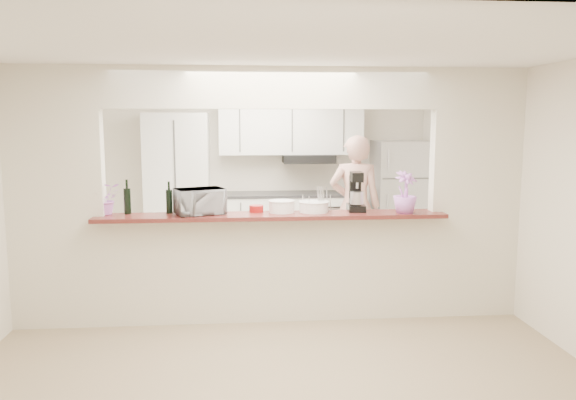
{
  "coord_description": "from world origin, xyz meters",
  "views": [
    {
      "loc": [
        -0.31,
        -5.43,
        1.98
      ],
      "look_at": [
        0.19,
        0.3,
        1.17
      ],
      "focal_mm": 35.0,
      "sensor_mm": 36.0,
      "label": 1
    }
  ],
  "objects": [
    {
      "name": "person",
      "position": [
        1.16,
        1.58,
        0.9
      ],
      "size": [
        0.72,
        0.54,
        1.8
      ],
      "primitive_type": "imported",
      "rotation": [
        0.0,
        0.0,
        2.96
      ],
      "color": "tan",
      "rests_on": "floor"
    },
    {
      "name": "toaster_oven",
      "position": [
        -0.7,
        -0.01,
        1.22
      ],
      "size": [
        0.53,
        0.45,
        0.25
      ],
      "primitive_type": "imported",
      "rotation": [
        0.0,
        0.0,
        0.37
      ],
      "color": "#9E9EA2",
      "rests_on": "bar_counter"
    },
    {
      "name": "tile_overlay",
      "position": [
        0.0,
        1.55,
        0.01
      ],
      "size": [
        5.0,
        2.9,
        0.01
      ],
      "primitive_type": "cube",
      "color": "beige",
      "rests_on": "floor"
    },
    {
      "name": "kitchen_cabinets",
      "position": [
        -0.19,
        2.72,
        0.97
      ],
      "size": [
        3.15,
        0.62,
        2.25
      ],
      "color": "silver",
      "rests_on": "floor"
    },
    {
      "name": "wine_bottle_a",
      "position": [
        -1.4,
        0.06,
        1.22
      ],
      "size": [
        0.07,
        0.07,
        0.34
      ],
      "color": "black",
      "rests_on": "bar_counter"
    },
    {
      "name": "tan_bowl",
      "position": [
        0.4,
        -0.03,
        1.12
      ],
      "size": [
        0.13,
        0.13,
        0.06
      ],
      "primitive_type": "cylinder",
      "color": "#CEB291",
      "rests_on": "bar_counter"
    },
    {
      "name": "flower_left",
      "position": [
        -1.6,
        0.05,
        1.24
      ],
      "size": [
        0.35,
        0.33,
        0.31
      ],
      "primitive_type": "imported",
      "rotation": [
        0.0,
        0.0,
        0.39
      ],
      "color": "#DB74C3",
      "rests_on": "bar_counter"
    },
    {
      "name": "wine_bottle_b",
      "position": [
        -1.0,
        0.07,
        1.21
      ],
      "size": [
        0.06,
        0.06,
        0.31
      ],
      "color": "black",
      "rests_on": "bar_counter"
    },
    {
      "name": "utensil_caddy",
      "position": [
        0.45,
        0.05,
        1.19
      ],
      "size": [
        0.3,
        0.24,
        0.25
      ],
      "color": "silver",
      "rests_on": "bar_counter"
    },
    {
      "name": "refrigerator",
      "position": [
        2.05,
        2.65,
        0.85
      ],
      "size": [
        0.75,
        0.7,
        1.7
      ],
      "primitive_type": "cube",
      "color": "#B9B9BE",
      "rests_on": "floor"
    },
    {
      "name": "floor",
      "position": [
        0.0,
        0.0,
        0.0
      ],
      "size": [
        6.0,
        6.0,
        0.0
      ],
      "primitive_type": "plane",
      "color": "tan",
      "rests_on": "ground"
    },
    {
      "name": "bar_counter",
      "position": [
        0.0,
        -0.0,
        0.58
      ],
      "size": [
        3.4,
        0.38,
        1.09
      ],
      "color": "beige",
      "rests_on": "floor"
    },
    {
      "name": "serving_bowls",
      "position": [
        -0.7,
        0.05,
        1.2
      ],
      "size": [
        0.41,
        0.41,
        0.23
      ],
      "primitive_type": "imported",
      "rotation": [
        0.0,
        0.0,
        -0.41
      ],
      "color": "white",
      "rests_on": "bar_counter"
    },
    {
      "name": "partition",
      "position": [
        0.0,
        0.0,
        1.48
      ],
      "size": [
        5.0,
        0.15,
        2.5
      ],
      "color": "beige",
      "rests_on": "floor"
    },
    {
      "name": "plate_stack_b",
      "position": [
        0.42,
        0.03,
        1.14
      ],
      "size": [
        0.3,
        0.3,
        0.1
      ],
      "color": "white",
      "rests_on": "bar_counter"
    },
    {
      "name": "plate_stack_a",
      "position": [
        0.1,
        0.03,
        1.15
      ],
      "size": [
        0.26,
        0.26,
        0.12
      ],
      "color": "white",
      "rests_on": "bar_counter"
    },
    {
      "name": "stand_mixer",
      "position": [
        0.85,
        0.06,
        1.27
      ],
      "size": [
        0.19,
        0.28,
        0.39
      ],
      "color": "black",
      "rests_on": "bar_counter"
    },
    {
      "name": "flower_right",
      "position": [
        1.3,
        -0.12,
        1.3
      ],
      "size": [
        0.3,
        0.3,
        0.41
      ],
      "primitive_type": "imported",
      "rotation": [
        0.0,
        0.0,
        0.41
      ],
      "color": "#C469C0",
      "rests_on": "bar_counter"
    },
    {
      "name": "red_bowl",
      "position": [
        -0.15,
        0.08,
        1.12
      ],
      "size": [
        0.14,
        0.14,
        0.07
      ],
      "primitive_type": "cylinder",
      "color": "maroon",
      "rests_on": "bar_counter"
    }
  ]
}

